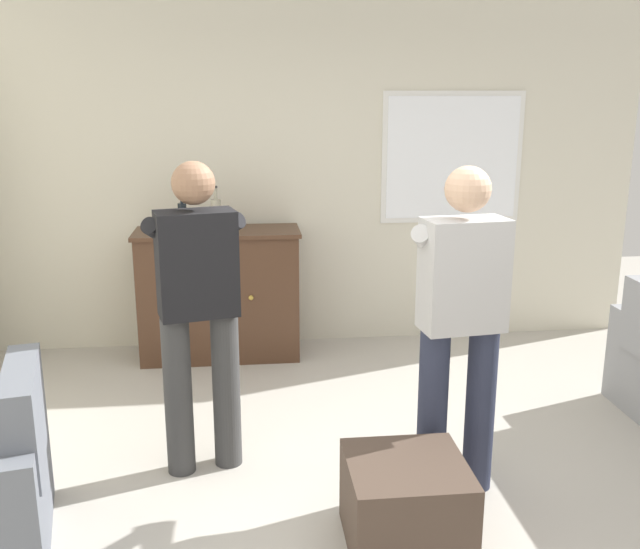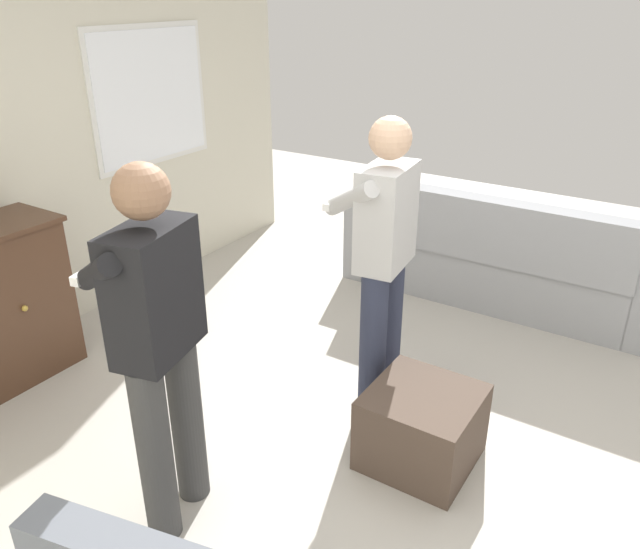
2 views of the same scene
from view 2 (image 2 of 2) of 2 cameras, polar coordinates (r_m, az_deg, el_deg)
The scene contains 6 objects.
ground at distance 3.45m, azimuth 5.21°, elevation -16.04°, with size 10.40×10.40×0.00m, color #B2ADA3.
wall_back_with_window at distance 4.57m, azimuth -25.32°, elevation 11.79°, with size 5.20×0.15×2.80m.
couch at distance 4.95m, azimuth 15.43°, elevation 1.04°, with size 0.57×2.37×0.88m.
ottoman at distance 3.33m, azimuth 9.28°, elevation -13.59°, with size 0.53×0.53×0.41m, color #47382D.
person_standing_left at distance 2.66m, azimuth -14.66°, elevation -5.72°, with size 0.54×0.51×1.68m.
person_standing_right at distance 3.39m, azimuth 5.76°, elevation 1.82°, with size 0.55×0.50×1.68m.
Camera 2 is at (-2.35, -1.15, 2.25)m, focal length 35.00 mm.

